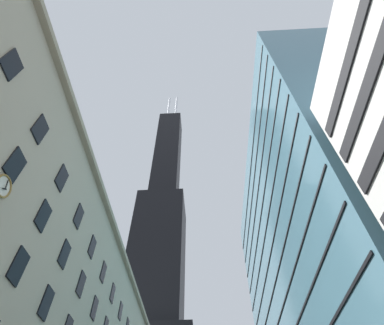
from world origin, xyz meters
The scene contains 2 objects.
dark_skyscraper centered at (-15.74, 83.65, 50.79)m, with size 25.90×25.90×180.90m.
glass_office_midrise centered at (20.06, 32.97, 26.68)m, with size 18.22×53.02×53.37m.
Camera 1 is at (1.14, -8.96, 1.62)m, focal length 28.32 mm.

